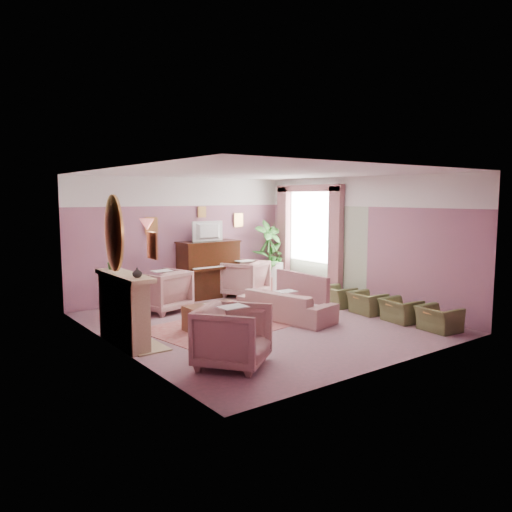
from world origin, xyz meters
TOP-DOWN VIEW (x-y plane):
  - floor at (0.00, 0.00)m, footprint 5.50×6.00m
  - ceiling at (0.00, 0.00)m, footprint 5.50×6.00m
  - wall_back at (0.00, 3.00)m, footprint 5.50×0.02m
  - wall_front at (0.00, -3.00)m, footprint 5.50×0.02m
  - wall_left at (-2.75, 0.00)m, footprint 0.02×6.00m
  - wall_right at (2.75, 0.00)m, footprint 0.02×6.00m
  - picture_rail_band at (0.00, 2.99)m, footprint 5.50×0.01m
  - stripe_panel at (2.73, 1.30)m, footprint 0.01×3.00m
  - fireplace_surround at (-2.59, 0.20)m, footprint 0.30×1.40m
  - fireplace_inset at (-2.49, 0.20)m, footprint 0.18×0.72m
  - fire_ember at (-2.45, 0.20)m, footprint 0.06×0.54m
  - mantel_shelf at (-2.56, 0.20)m, footprint 0.40×1.55m
  - hearth at (-2.39, 0.20)m, footprint 0.55×1.50m
  - mirror_frame at (-2.70, 0.20)m, footprint 0.04×0.72m
  - mirror_glass at (-2.67, 0.20)m, footprint 0.01×0.60m
  - sconce_shade at (-2.62, -0.85)m, footprint 0.20×0.20m
  - piano at (0.50, 2.68)m, footprint 1.40×0.60m
  - piano_keyshelf at (0.50, 2.33)m, footprint 1.30×0.12m
  - piano_keys at (0.50, 2.33)m, footprint 1.20×0.08m
  - piano_top at (0.50, 2.68)m, footprint 1.45×0.65m
  - television at (0.50, 2.63)m, footprint 0.80×0.12m
  - print_back_left at (-0.80, 2.96)m, footprint 0.30×0.03m
  - print_back_right at (1.55, 2.96)m, footprint 0.26×0.03m
  - print_back_mid at (0.50, 2.96)m, footprint 0.22×0.03m
  - print_left_wall at (-2.71, -1.20)m, footprint 0.03×0.28m
  - window_blind at (2.70, 1.55)m, footprint 0.03×1.40m
  - curtain_left at (2.62, 0.63)m, footprint 0.16×0.34m
  - curtain_right at (2.62, 2.47)m, footprint 0.16×0.34m
  - pelmet at (2.62, 1.55)m, footprint 0.16×2.20m
  - mantel_plant at (-2.55, 0.75)m, footprint 0.16×0.16m
  - mantel_vase at (-2.55, -0.30)m, footprint 0.16×0.16m
  - area_rug at (-0.77, 0.21)m, footprint 2.74×2.15m
  - coffee_table at (-0.95, 0.15)m, footprint 1.01×0.52m
  - table_paper at (-0.90, 0.15)m, footprint 0.35×0.28m
  - sofa at (0.56, -0.09)m, footprint 0.64×1.93m
  - sofa_throw at (0.96, -0.09)m, footprint 0.10×1.47m
  - floral_armchair_left at (-1.06, 1.95)m, footprint 0.92×0.92m
  - floral_armchair_right at (1.22, 2.22)m, footprint 0.92×0.92m
  - floral_armchair_front at (-1.76, -1.70)m, footprint 0.92×0.92m
  - olive_chair_a at (2.19, -2.34)m, footprint 0.47×0.67m
  - olive_chair_b at (2.19, -1.52)m, footprint 0.47×0.67m
  - olive_chair_c at (2.19, -0.70)m, footprint 0.47×0.67m
  - olive_chair_d at (2.19, 0.12)m, footprint 0.47×0.67m
  - side_table at (2.35, 2.56)m, footprint 0.52×0.52m
  - side_plant_big at (2.35, 2.56)m, footprint 0.30×0.30m
  - side_plant_small at (2.47, 2.46)m, footprint 0.16×0.16m
  - palm_pot at (2.19, 2.54)m, footprint 0.34×0.34m
  - palm_plant at (2.19, 2.54)m, footprint 0.76×0.76m

SIDE VIEW (x-z plane):
  - floor at x=0.00m, z-range -0.01..0.01m
  - area_rug at x=-0.77m, z-range 0.00..0.01m
  - hearth at x=-2.39m, z-range 0.00..0.02m
  - palm_pot at x=2.19m, z-range 0.00..0.34m
  - fire_ember at x=-2.45m, z-range 0.17..0.27m
  - coffee_table at x=-0.95m, z-range 0.00..0.45m
  - olive_chair_a at x=2.19m, z-range 0.00..0.58m
  - olive_chair_b at x=2.19m, z-range 0.00..0.58m
  - olive_chair_c at x=2.19m, z-range 0.00..0.58m
  - olive_chair_d at x=2.19m, z-range 0.00..0.58m
  - side_table at x=2.35m, z-range 0.00..0.70m
  - sofa at x=0.56m, z-range 0.00..0.78m
  - fireplace_inset at x=-2.49m, z-range 0.06..0.74m
  - table_paper at x=-0.90m, z-range 0.45..0.46m
  - floral_armchair_left at x=-1.06m, z-range 0.00..0.96m
  - floral_armchair_right at x=1.22m, z-range 0.00..0.96m
  - floral_armchair_front at x=-1.76m, z-range 0.00..0.96m
  - fireplace_surround at x=-2.59m, z-range 0.00..1.10m
  - sofa_throw at x=0.96m, z-range 0.33..0.87m
  - piano at x=0.50m, z-range 0.00..1.30m
  - piano_keyshelf at x=0.50m, z-range 0.69..0.75m
  - piano_keys at x=0.50m, z-range 0.75..0.77m
  - side_plant_small at x=2.47m, z-range 0.70..0.98m
  - side_plant_big at x=2.35m, z-range 0.70..1.04m
  - palm_plant at x=2.19m, z-range 0.34..1.78m
  - stripe_panel at x=2.73m, z-range 0.00..2.15m
  - mantel_shelf at x=-2.56m, z-range 1.09..1.16m
  - mantel_vase at x=-2.55m, z-range 1.15..1.31m
  - mantel_plant at x=-2.55m, z-range 1.15..1.43m
  - curtain_left at x=2.62m, z-range 0.00..2.60m
  - curtain_right at x=2.62m, z-range 0.00..2.60m
  - piano_top at x=0.50m, z-range 1.29..1.33m
  - wall_back at x=0.00m, z-range 0.00..2.80m
  - wall_front at x=0.00m, z-range 0.00..2.80m
  - wall_left at x=-2.75m, z-range 0.00..2.80m
  - wall_right at x=2.75m, z-range 0.00..2.80m
  - television at x=0.50m, z-range 1.36..1.84m
  - window_blind at x=2.70m, z-range 0.80..2.60m
  - print_back_left at x=-0.80m, z-range 1.53..1.91m
  - print_left_wall at x=-2.71m, z-range 1.54..1.90m
  - print_back_right at x=1.55m, z-range 1.61..1.95m
  - mirror_frame at x=-2.70m, z-range 1.20..2.40m
  - mirror_glass at x=-2.67m, z-range 1.27..2.33m
  - sconce_shade at x=-2.62m, z-range 1.90..2.06m
  - print_back_mid at x=0.50m, z-range 1.87..2.13m
  - picture_rail_band at x=0.00m, z-range 2.15..2.80m
  - pelmet at x=2.62m, z-range 2.48..2.64m
  - ceiling at x=0.00m, z-range 2.79..2.80m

